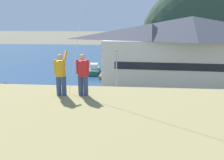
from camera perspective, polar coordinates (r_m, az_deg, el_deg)
name	(u,v)px	position (r m, az deg, el deg)	size (l,w,h in m)	color
ground_plane	(100,154)	(20.84, -2.84, -16.89)	(600.00, 600.00, 0.00)	#66604C
parking_lot_pad	(107,128)	(25.23, -1.17, -11.13)	(40.00, 20.00, 0.10)	gray
bay_water	(127,56)	(78.57, 3.53, 5.56)	(360.00, 84.00, 0.03)	navy
harbor_lodge	(190,52)	(40.16, 17.87, 6.31)	(28.88, 10.25, 11.50)	beige
storage_shed_near_lot	(7,107)	(25.34, -23.37, -5.86)	(5.91, 5.30, 5.09)	#338475
wharf_dock	(111,71)	(52.25, -0.32, 2.07)	(3.20, 13.82, 0.70)	#70604C
moored_boat_wharfside	(94,70)	(51.90, -4.18, 2.38)	(2.87, 7.06, 2.16)	#23564C
moored_boat_outer_mooring	(128,68)	(53.58, 3.74, 2.73)	(3.33, 8.25, 2.16)	#A8A399
parked_car_front_row_red	(196,117)	(26.70, 19.06, -8.13)	(4.30, 2.26, 1.82)	#9EA3A8
parked_car_front_row_end	(96,140)	(20.64, -3.83, -13.86)	(4.29, 2.23, 1.82)	navy
parked_car_lone_by_shed	(203,148)	(20.69, 20.68, -14.68)	(4.21, 2.08, 1.82)	black
parking_light_pole	(116,76)	(29.13, 1.04, 1.00)	(0.24, 0.78, 7.30)	#ADADB2
person_kite_flyer	(61,73)	(10.24, -11.96, 1.61)	(0.52, 0.67, 1.86)	#384770
person_companion	(83,73)	(10.10, -6.87, 1.55)	(0.55, 0.40, 1.74)	#384770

